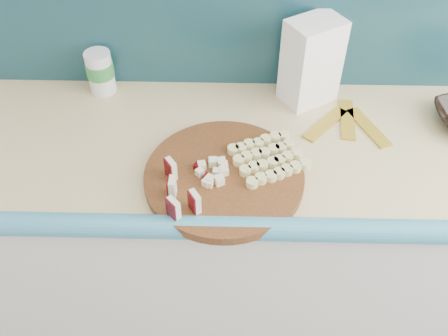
% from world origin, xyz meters
% --- Properties ---
extents(kitchen_counter, '(2.20, 0.63, 0.91)m').
position_xyz_m(kitchen_counter, '(0.10, 1.50, 0.46)').
color(kitchen_counter, silver).
rests_on(kitchen_counter, ground).
extents(backsplash, '(2.20, 0.02, 0.50)m').
position_xyz_m(backsplash, '(0.10, 1.79, 1.16)').
color(backsplash, teal).
rests_on(backsplash, kitchen_counter).
extents(cutting_board, '(0.54, 0.54, 0.03)m').
position_xyz_m(cutting_board, '(-0.23, 1.35, 0.92)').
color(cutting_board, '#47220F').
rests_on(cutting_board, kitchen_counter).
extents(apple_wedges, '(0.10, 0.17, 0.06)m').
position_xyz_m(apple_wedges, '(-0.34, 1.27, 0.96)').
color(apple_wedges, beige).
rests_on(apple_wedges, cutting_board).
extents(apple_chunks, '(0.07, 0.07, 0.02)m').
position_xyz_m(apple_chunks, '(-0.26, 1.34, 0.95)').
color(apple_chunks, beige).
rests_on(apple_chunks, cutting_board).
extents(banana_slices, '(0.22, 0.20, 0.02)m').
position_xyz_m(banana_slices, '(-0.12, 1.41, 0.95)').
color(banana_slices, '#DAD185').
rests_on(banana_slices, cutting_board).
extents(flour_bag, '(0.19, 0.17, 0.26)m').
position_xyz_m(flour_bag, '(0.01, 1.71, 1.04)').
color(flour_bag, white).
rests_on(flour_bag, kitchen_counter).
extents(canister, '(0.08, 0.08, 0.13)m').
position_xyz_m(canister, '(-0.62, 1.73, 0.98)').
color(canister, silver).
rests_on(canister, kitchen_counter).
extents(banana_peel, '(0.25, 0.21, 0.01)m').
position_xyz_m(banana_peel, '(0.12, 1.58, 0.91)').
color(banana_peel, gold).
rests_on(banana_peel, kitchen_counter).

